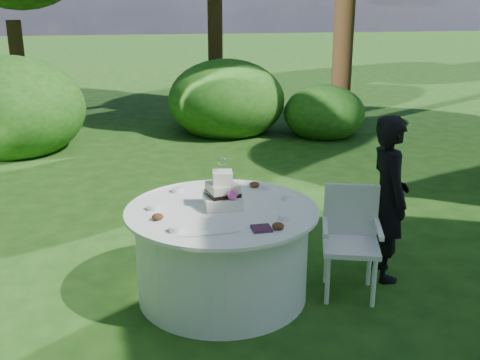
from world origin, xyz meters
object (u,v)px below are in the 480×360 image
Objects in this scene: guest at (388,198)px; table at (222,252)px; cake at (223,193)px; chair at (351,233)px; napkins at (262,228)px.

table is at bearing 96.75° from guest.
cake is 1.12m from chair.
chair is at bearing 119.35° from guest.
cake is (-0.19, 0.53, 0.10)m from napkins.
napkins is 0.33× the size of cake.
table is at bearing -114.97° from cake.
table is (-0.21, 0.49, -0.39)m from napkins.
chair is at bearing 22.82° from napkins.
napkins is at bearing 118.13° from guest.
cake reaches higher than chair.
guest is 1.61× the size of chair.
chair is (1.06, -0.13, 0.13)m from table.
napkins is at bearing -157.18° from chair.
napkins is 0.66m from table.
table is 0.50m from cake.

